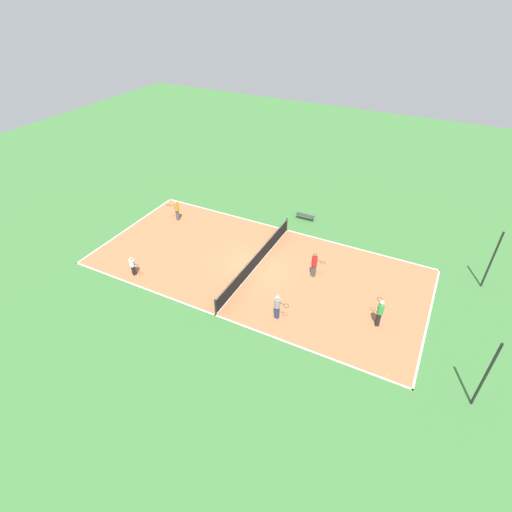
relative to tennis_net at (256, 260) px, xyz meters
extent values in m
plane|color=#3D7538|center=(0.00, 0.00, -0.58)|extent=(80.00, 80.00, 0.00)
cube|color=#AD6B42|center=(0.00, 0.00, -0.57)|extent=(10.49, 22.16, 0.02)
cube|color=white|center=(-5.19, 0.00, -0.56)|extent=(0.10, 22.16, 0.00)
cube|color=white|center=(5.19, 0.00, -0.56)|extent=(0.10, 22.16, 0.00)
cube|color=white|center=(0.00, -11.03, -0.56)|extent=(10.49, 0.10, 0.00)
cube|color=white|center=(0.00, 11.03, -0.56)|extent=(10.49, 0.10, 0.00)
cube|color=white|center=(0.00, 0.00, -0.56)|extent=(10.49, 0.10, 0.00)
cylinder|color=black|center=(-5.09, 0.00, -0.01)|extent=(0.10, 0.10, 1.10)
cylinder|color=black|center=(5.09, 0.00, -0.01)|extent=(0.10, 0.10, 1.10)
cube|color=black|center=(0.00, 0.00, -0.03)|extent=(10.19, 0.03, 1.05)
cube|color=white|center=(0.00, 0.00, 0.46)|extent=(10.19, 0.04, 0.06)
cube|color=#333338|center=(-7.29, 0.66, -0.15)|extent=(0.36, 1.51, 0.04)
cylinder|color=#4C4C51|center=(-7.29, 0.05, -0.38)|extent=(0.08, 0.08, 0.41)
cylinder|color=#4C4C51|center=(-7.29, 1.26, -0.38)|extent=(0.08, 0.08, 0.41)
cube|color=#4C4C51|center=(-0.80, 3.76, -0.11)|extent=(0.25, 0.29, 0.91)
cylinder|color=red|center=(-0.80, 3.76, 0.66)|extent=(0.43, 0.43, 0.63)
sphere|color=brown|center=(-0.80, 3.76, 1.12)|extent=(0.27, 0.27, 0.27)
cylinder|color=#262626|center=(-0.72, 4.07, 0.82)|extent=(0.09, 0.28, 0.03)
torus|color=black|center=(-0.66, 4.34, 0.82)|extent=(0.37, 0.37, 0.02)
cube|color=black|center=(1.72, 8.50, -0.11)|extent=(0.31, 0.28, 0.91)
cylinder|color=green|center=(1.72, 8.50, 0.66)|extent=(0.46, 0.46, 0.63)
sphere|color=beige|center=(1.72, 8.50, 1.12)|extent=(0.27, 0.27, 0.27)
cylinder|color=#262626|center=(1.42, 8.39, 0.82)|extent=(0.27, 0.13, 0.03)
torus|color=black|center=(1.16, 8.29, 0.82)|extent=(0.39, 0.39, 0.02)
cube|color=#4C4C51|center=(-2.67, -8.34, -0.13)|extent=(0.30, 0.32, 0.87)
cylinder|color=orange|center=(-2.67, -8.34, 0.61)|extent=(0.49, 0.49, 0.61)
sphere|color=beige|center=(-2.67, -8.34, 1.04)|extent=(0.26, 0.26, 0.26)
cylinder|color=#262626|center=(-2.50, -8.62, 0.76)|extent=(0.17, 0.26, 0.03)
torus|color=black|center=(-2.36, -8.86, 0.76)|extent=(0.42, 0.42, 0.02)
cube|color=black|center=(4.37, -6.70, -0.21)|extent=(0.28, 0.31, 0.70)
cylinder|color=white|center=(4.37, -6.70, 0.39)|extent=(0.47, 0.47, 0.49)
sphere|color=tan|center=(4.37, -6.70, 0.74)|extent=(0.21, 0.21, 0.21)
cylinder|color=#262626|center=(4.49, -6.41, 0.51)|extent=(0.14, 0.27, 0.03)
torus|color=black|center=(4.60, -6.15, 0.51)|extent=(0.40, 0.40, 0.02)
cube|color=navy|center=(3.75, 3.24, -0.15)|extent=(0.24, 0.28, 0.82)
cylinder|color=gray|center=(3.75, 3.24, 0.55)|extent=(0.42, 0.42, 0.57)
sphere|color=beige|center=(3.75, 3.24, 0.96)|extent=(0.25, 0.25, 0.25)
cylinder|color=#262626|center=(3.81, 3.56, 0.69)|extent=(0.08, 0.28, 0.03)
torus|color=black|center=(3.86, 3.83, 0.69)|extent=(0.35, 0.35, 0.02)
sphere|color=#CCE033|center=(0.55, 8.20, -0.53)|extent=(0.07, 0.07, 0.07)
sphere|color=#CCE033|center=(-3.85, -10.21, -0.53)|extent=(0.07, 0.07, 0.07)
sphere|color=#CCE033|center=(4.89, 9.79, -0.53)|extent=(0.07, 0.07, 0.07)
sphere|color=#CCE033|center=(1.78, 7.09, -0.53)|extent=(0.07, 0.07, 0.07)
cylinder|color=black|center=(-4.72, 13.56, 1.43)|extent=(0.12, 0.12, 4.02)
cylinder|color=black|center=(4.72, 13.56, 1.43)|extent=(0.12, 0.12, 4.02)
camera|label=1|loc=(18.98, 9.72, 15.66)|focal=28.00mm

